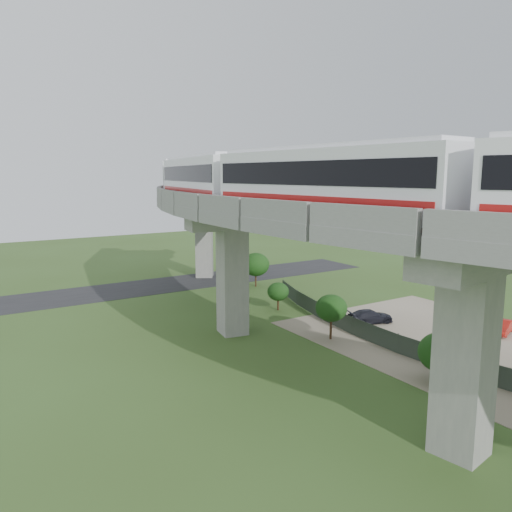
# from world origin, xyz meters

# --- Properties ---
(ground) EXTENTS (160.00, 160.00, 0.00)m
(ground) POSITION_xyz_m (0.00, 0.00, 0.00)
(ground) COLOR #385120
(ground) RESTS_ON ground
(dirt_lot) EXTENTS (18.00, 26.00, 0.04)m
(dirt_lot) POSITION_xyz_m (14.00, -2.00, 0.02)
(dirt_lot) COLOR #7E6F5C
(dirt_lot) RESTS_ON ground
(asphalt_road) EXTENTS (60.00, 8.00, 0.03)m
(asphalt_road) POSITION_xyz_m (0.00, 30.00, 0.01)
(asphalt_road) COLOR #232326
(asphalt_road) RESTS_ON ground
(viaduct) EXTENTS (19.58, 73.98, 11.40)m
(viaduct) POSITION_xyz_m (3.84, 0.00, 9.05)
(viaduct) COLOR #99968E
(viaduct) RESTS_ON ground
(metro_train) EXTENTS (11.92, 61.26, 3.64)m
(metro_train) POSITION_xyz_m (0.41, 2.78, 12.31)
(metro_train) COLOR white
(metro_train) RESTS_ON ground
(fence) EXTENTS (3.87, 38.73, 1.50)m
(fence) POSITION_xyz_m (9.75, 0.00, 0.75)
(fence) COLOR #2D382D
(fence) RESTS_ON ground
(tree_0) EXTENTS (3.11, 3.11, 3.87)m
(tree_0) POSITION_xyz_m (11.52, 23.67, 2.55)
(tree_0) COLOR #382314
(tree_0) RESTS_ON ground
(tree_1) EXTENTS (2.02, 2.02, 2.65)m
(tree_1) POSITION_xyz_m (7.90, 14.05, 1.79)
(tree_1) COLOR #382314
(tree_1) RESTS_ON ground
(tree_2) EXTENTS (2.44, 2.44, 3.55)m
(tree_2) POSITION_xyz_m (6.48, 4.90, 2.51)
(tree_2) COLOR #382314
(tree_2) RESTS_ON ground
(tree_3) EXTENTS (2.88, 2.88, 3.12)m
(tree_3) POSITION_xyz_m (6.90, -4.84, 1.89)
(tree_3) COLOR #382314
(tree_3) RESTS_ON ground
(car_white) EXTENTS (2.46, 3.56, 1.13)m
(car_white) POSITION_xyz_m (10.37, -3.74, 0.60)
(car_white) COLOR silver
(car_white) RESTS_ON dirt_lot
(car_red) EXTENTS (3.48, 2.13, 1.08)m
(car_red) POSITION_xyz_m (19.02, -1.43, 0.58)
(car_red) COLOR #A6170F
(car_red) RESTS_ON dirt_lot
(car_dark) EXTENTS (4.28, 2.61, 1.16)m
(car_dark) POSITION_xyz_m (12.12, 6.33, 0.62)
(car_dark) COLOR black
(car_dark) RESTS_ON dirt_lot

